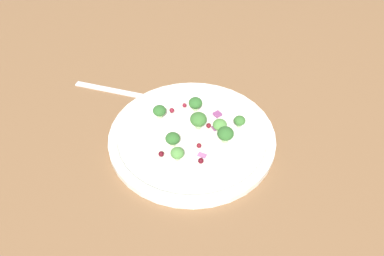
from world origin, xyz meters
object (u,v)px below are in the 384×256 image
Objects in this scene: plate at (192,136)px; broccoli_floret_2 at (177,153)px; broccoli_floret_0 at (173,139)px; broccoli_floret_1 at (159,111)px; fork at (126,93)px.

broccoli_floret_2 reaches higher than plate.
broccoli_floret_0 is (-0.52, 4.12, 2.20)cm from plate.
plate is at bearing -159.78° from broccoli_floret_1.
broccoli_floret_0 is at bearing 97.16° from plate.
plate is at bearing -56.74° from broccoli_floret_2.
fork is (17.80, -0.55, -2.81)cm from broccoli_floret_0.
broccoli_floret_1 is at bearing -173.67° from fork.
broccoli_floret_1 is (6.94, -1.76, -0.10)cm from broccoli_floret_0.
broccoli_floret_0 is 18.02cm from fork.
broccoli_floret_2 is 0.14× the size of fork.
broccoli_floret_1 reaches higher than plate.
broccoli_floret_0 is at bearing -19.12° from broccoli_floret_2.
broccoli_floret_1 is 0.15× the size of fork.
broccoli_floret_1 is at bearing 20.22° from plate.
plate is 11.85× the size of broccoli_floret_0.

